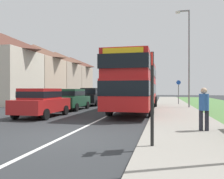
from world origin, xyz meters
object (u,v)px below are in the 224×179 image
object	(u,v)px
street_lamp_mid	(188,53)
bus_stop_sign	(152,92)
parked_car_dark_green	(71,98)
parked_car_black	(92,96)
parked_car_red	(41,101)
cycle_route_sign	(179,91)
parked_car_grey	(106,95)
double_decker_bus	(136,82)
pedestrian_at_stop	(204,107)

from	to	relation	value
street_lamp_mid	bus_stop_sign	bearing A→B (deg)	-99.39
parked_car_dark_green	parked_car_black	xyz separation A→B (m)	(0.05, 5.12, 0.05)
parked_car_red	street_lamp_mid	bearing A→B (deg)	41.60
cycle_route_sign	parked_car_black	bearing A→B (deg)	-165.69
parked_car_red	parked_car_grey	xyz separation A→B (m)	(0.08, 15.29, 0.00)
cycle_route_sign	street_lamp_mid	distance (m)	5.25
parked_car_grey	cycle_route_sign	bearing A→B (deg)	-21.46
double_decker_bus	parked_car_dark_green	bearing A→B (deg)	177.62
parked_car_dark_green	street_lamp_mid	bearing A→B (deg)	19.43
parked_car_red	parked_car_grey	bearing A→B (deg)	89.70
parked_car_black	pedestrian_at_stop	xyz separation A→B (m)	(8.39, -13.18, 0.03)
double_decker_bus	bus_stop_sign	xyz separation A→B (m)	(1.64, -10.49, -0.60)
parked_car_grey	parked_car_black	bearing A→B (deg)	-91.48
double_decker_bus	parked_car_dark_green	size ratio (longest dim) A/B	2.85
parked_car_dark_green	cycle_route_sign	xyz separation A→B (m)	(8.52, 7.28, 0.53)
parked_car_grey	bus_stop_sign	bearing A→B (deg)	-72.93
double_decker_bus	cycle_route_sign	world-z (taller)	double_decker_bus
street_lamp_mid	pedestrian_at_stop	bearing A→B (deg)	-92.93
pedestrian_at_stop	bus_stop_sign	world-z (taller)	bus_stop_sign
cycle_route_sign	parked_car_dark_green	bearing A→B (deg)	-139.48
pedestrian_at_stop	street_lamp_mid	size ratio (longest dim) A/B	0.20
double_decker_bus	cycle_route_sign	xyz separation A→B (m)	(3.44, 7.49, -0.72)
parked_car_red	bus_stop_sign	bearing A→B (deg)	-42.13
pedestrian_at_stop	parked_car_grey	bearing A→B (deg)	113.90
parked_car_grey	cycle_route_sign	xyz separation A→B (m)	(8.33, -3.28, 0.51)
parked_car_dark_green	pedestrian_at_stop	xyz separation A→B (m)	(8.44, -8.05, 0.07)
parked_car_black	bus_stop_sign	xyz separation A→B (m)	(6.67, -15.82, 0.59)
cycle_route_sign	parked_car_red	bearing A→B (deg)	-125.01
parked_car_dark_green	pedestrian_at_stop	bearing A→B (deg)	-43.67
parked_car_red	cycle_route_sign	distance (m)	14.67
pedestrian_at_stop	double_decker_bus	bearing A→B (deg)	113.18
parked_car_dark_green	cycle_route_sign	size ratio (longest dim) A/B	1.59
parked_car_red	pedestrian_at_stop	xyz separation A→B (m)	(8.33, -3.33, 0.06)
parked_car_red	street_lamp_mid	distance (m)	12.48
parked_car_black	pedestrian_at_stop	distance (m)	15.62
parked_car_black	bus_stop_sign	bearing A→B (deg)	-67.15
parked_car_dark_green	bus_stop_sign	xyz separation A→B (m)	(6.72, -10.70, 0.64)
parked_car_dark_green	parked_car_grey	size ratio (longest dim) A/B	0.95
parked_car_grey	bus_stop_sign	world-z (taller)	bus_stop_sign
parked_car_grey	parked_car_red	bearing A→B (deg)	-90.30
parked_car_black	bus_stop_sign	size ratio (longest dim) A/B	1.57
pedestrian_at_stop	street_lamp_mid	xyz separation A→B (m)	(0.58, 11.23, 3.68)
double_decker_bus	parked_car_grey	size ratio (longest dim) A/B	2.71
parked_car_grey	double_decker_bus	bearing A→B (deg)	-65.58
double_decker_bus	bus_stop_sign	distance (m)	10.64
double_decker_bus	pedestrian_at_stop	world-z (taller)	double_decker_bus
double_decker_bus	parked_car_red	size ratio (longest dim) A/B	2.85
parked_car_dark_green	parked_car_black	world-z (taller)	parked_car_black
parked_car_black	cycle_route_sign	world-z (taller)	cycle_route_sign
parked_car_red	street_lamp_mid	xyz separation A→B (m)	(8.90, 7.91, 3.75)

